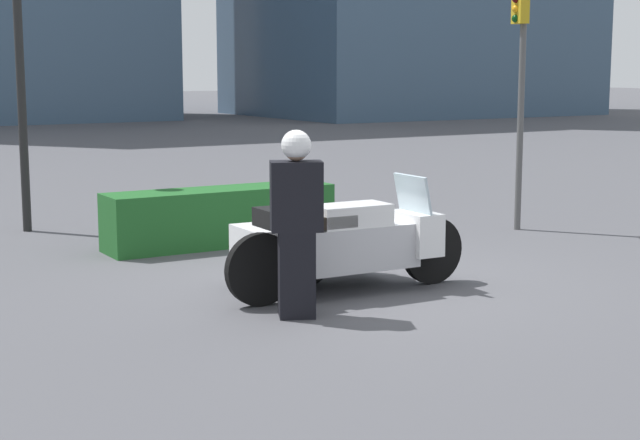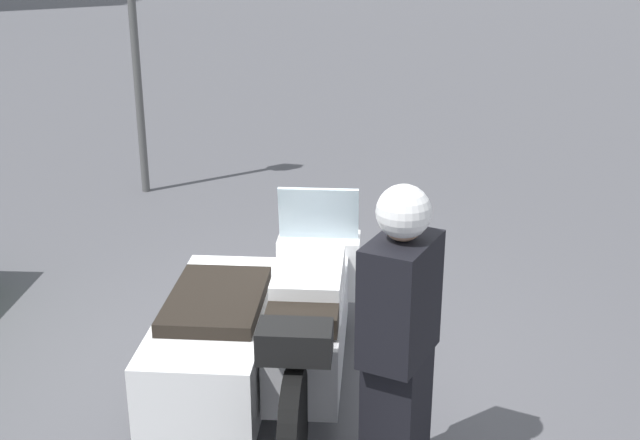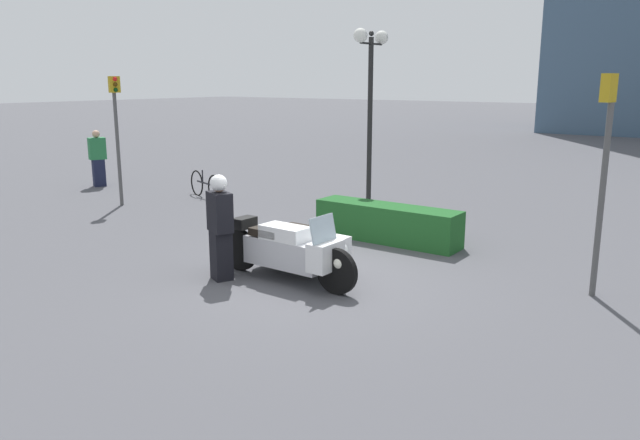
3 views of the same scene
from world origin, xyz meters
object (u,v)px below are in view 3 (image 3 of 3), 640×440
traffic_light_far (117,121)px  pedestrian_bystander (98,158)px  hedge_bush_curbside (387,223)px  police_motorcycle (299,249)px  traffic_light_near (604,152)px  bicycle_parked (205,185)px  officer_rider (220,225)px  twin_lamp_post (371,78)px

traffic_light_far → pedestrian_bystander: traffic_light_far is taller
hedge_bush_curbside → pedestrian_bystander: pedestrian_bystander is taller
traffic_light_far → police_motorcycle: bearing=0.3°
traffic_light_near → bicycle_parked: (-10.47, 2.19, -1.81)m
bicycle_parked → hedge_bush_curbside: bearing=7.3°
police_motorcycle → hedge_bush_curbside: size_ratio=0.91×
traffic_light_far → bicycle_parked: (1.02, 1.98, -1.81)m
officer_rider → twin_lamp_post: bearing=32.9°
twin_lamp_post → bicycle_parked: twin_lamp_post is taller
hedge_bush_curbside → twin_lamp_post: twin_lamp_post is taller
traffic_light_far → bicycle_parked: bearing=78.8°
police_motorcycle → traffic_light_near: bearing=25.7°
officer_rider → hedge_bush_curbside: size_ratio=0.57×
pedestrian_bystander → police_motorcycle: bearing=-176.3°
traffic_light_far → officer_rider: bearing=-8.3°
police_motorcycle → pedestrian_bystander: (-10.40, 3.55, 0.37)m
traffic_light_far → twin_lamp_post: bearing=46.1°
twin_lamp_post → traffic_light_far: bearing=-149.9°
bicycle_parked → police_motorcycle: bearing=-14.9°
police_motorcycle → pedestrian_bystander: 11.00m
hedge_bush_curbside → twin_lamp_post: bearing=128.4°
officer_rider → pedestrian_bystander: (-9.46, 4.38, -0.06)m
twin_lamp_post → traffic_light_near: bearing=-29.6°
twin_lamp_post → pedestrian_bystander: size_ratio=2.55×
police_motorcycle → hedge_bush_curbside: 2.89m
traffic_light_far → pedestrian_bystander: 3.61m
twin_lamp_post → traffic_light_near: twin_lamp_post is taller
officer_rider → traffic_light_near: traffic_light_near is taller
traffic_light_near → pedestrian_bystander: size_ratio=1.92×
traffic_light_near → traffic_light_far: bearing=10.5°
police_motorcycle → twin_lamp_post: size_ratio=0.63×
officer_rider → pedestrian_bystander: 10.42m
traffic_light_near → hedge_bush_curbside: bearing=-2.4°
officer_rider → pedestrian_bystander: size_ratio=1.01×
police_motorcycle → hedge_bush_curbside: bearing=91.0°
officer_rider → twin_lamp_post: size_ratio=0.40×
twin_lamp_post → bicycle_parked: size_ratio=2.52×
pedestrian_bystander → bicycle_parked: (4.05, 0.51, -0.50)m
police_motorcycle → twin_lamp_post: 6.23m
pedestrian_bystander → bicycle_parked: bearing=-150.3°
traffic_light_far → traffic_light_near: bearing=15.0°
traffic_light_far → pedestrian_bystander: bearing=170.2°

